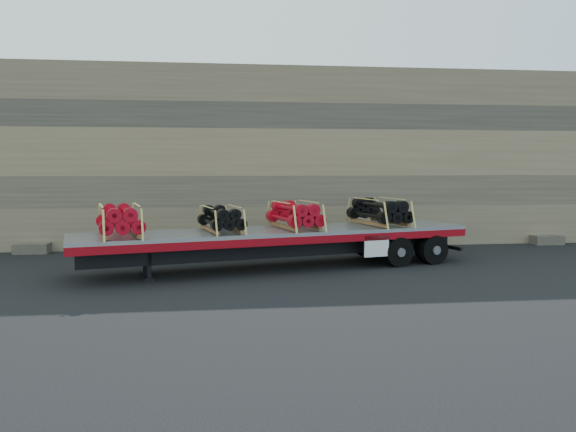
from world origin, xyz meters
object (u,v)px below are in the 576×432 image
at_px(bundle_midrear, 295,216).
at_px(bundle_rear, 379,212).
at_px(trailer, 278,249).
at_px(bundle_midfront, 221,219).
at_px(bundle_front, 119,221).

height_order(bundle_midrear, bundle_rear, bundle_rear).
relative_size(trailer, bundle_midfront, 6.05).
xyz_separation_m(trailer, bundle_rear, (3.45, 0.85, 1.03)).
bearing_deg(bundle_front, bundle_rear, 0.00).
height_order(bundle_front, bundle_midrear, bundle_front).
bearing_deg(bundle_midfront, trailer, -0.00).
bearing_deg(bundle_rear, bundle_midfront, 180.00).
distance_m(trailer, bundle_midfront, 2.02).
xyz_separation_m(trailer, bundle_midrear, (0.55, 0.14, 1.01)).
height_order(trailer, bundle_rear, bundle_rear).
bearing_deg(bundle_midfront, bundle_midrear, 0.00).
distance_m(bundle_front, bundle_rear, 8.23).
relative_size(trailer, bundle_midrear, 5.40).
bearing_deg(bundle_rear, bundle_front, -180.00).
bearing_deg(trailer, bundle_midrear, 0.00).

